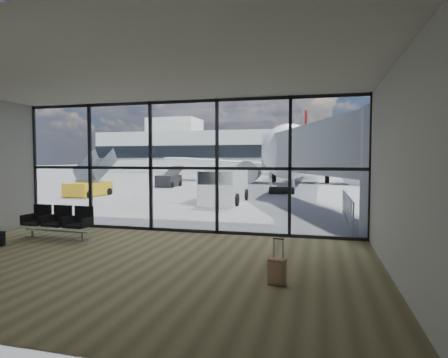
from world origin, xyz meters
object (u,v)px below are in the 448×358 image
at_px(seating_row, 59,220).
at_px(mobile_stairs, 89,187).
at_px(airliner, 301,155).
at_px(belt_loader, 169,180).
at_px(suitcase, 277,271).
at_px(service_van, 224,185).

relative_size(seating_row, mobile_stairs, 0.62).
height_order(airliner, belt_loader, airliner).
bearing_deg(seating_row, suitcase, -18.28).
bearing_deg(belt_loader, suitcase, -64.00).
bearing_deg(mobile_stairs, suitcase, -43.38).
distance_m(suitcase, mobile_stairs, 20.84).
height_order(seating_row, belt_loader, belt_loader).
distance_m(suitcase, service_van, 14.16).
bearing_deg(seating_row, belt_loader, 106.52).
bearing_deg(belt_loader, service_van, -55.25).
bearing_deg(belt_loader, seating_row, -77.21).
height_order(belt_loader, mobile_stairs, mobile_stairs).
relative_size(seating_row, belt_loader, 0.57).
height_order(airliner, mobile_stairs, airliner).
bearing_deg(mobile_stairs, airliner, 59.11).
height_order(service_van, mobile_stairs, mobile_stairs).
xyz_separation_m(service_van, belt_loader, (-8.01, 11.12, -0.38)).
relative_size(suitcase, airliner, 0.02).
bearing_deg(service_van, airliner, 80.06).
xyz_separation_m(seating_row, mobile_stairs, (-7.26, 12.30, 0.05)).
bearing_deg(seating_row, mobile_stairs, 123.27).
height_order(suitcase, mobile_stairs, mobile_stairs).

